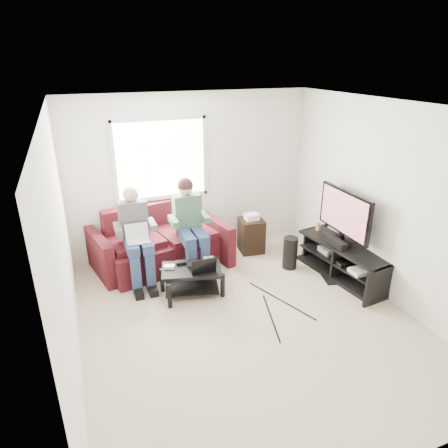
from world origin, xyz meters
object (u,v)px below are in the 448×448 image
Objects in this scene: tv_stand at (343,263)px; tv at (344,214)px; end_table at (251,235)px; sofa at (160,245)px; subwoofer at (290,253)px; coffee_table at (192,275)px.

tv is at bearing 91.47° from tv_stand.
end_table is at bearing 125.46° from tv_stand.
tv is (2.46, -1.27, 0.64)m from sofa.
subwoofer is at bearing 143.79° from tv.
sofa reaches higher than end_table.
sofa is 1.98× the size of tv.
sofa is at bearing 150.79° from tv_stand.
tv is 1.03m from subwoofer.
sofa is at bearing 101.67° from coffee_table.
tv is at bearing -6.36° from coffee_table.
tv_stand is 1.47× the size of tv.
sofa reaches higher than coffee_table.
subwoofer is (1.86, -0.84, -0.08)m from sofa.
tv is at bearing -36.21° from subwoofer.
end_table is (-0.92, 1.28, 0.07)m from tv_stand.
end_table reaches higher than coffee_table.
coffee_table is 0.82× the size of tv.
end_table reaches higher than subwoofer.
tv_stand is at bearing -29.21° from sofa.
coffee_table is 1.66m from subwoofer.
subwoofer is (1.65, 0.18, -0.04)m from coffee_table.
sofa reaches higher than subwoofer.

